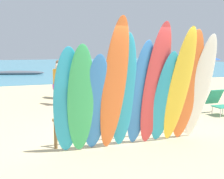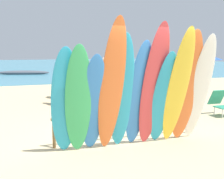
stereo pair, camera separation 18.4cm
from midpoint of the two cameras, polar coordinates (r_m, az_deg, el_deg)
ground at (r=20.07m, az=-11.82°, el=2.06°), size 60.00×60.00×0.00m
ocean_water at (r=36.98m, az=-15.15°, el=4.69°), size 60.00×40.00×0.02m
surfboard_rack at (r=6.50m, az=3.83°, el=-5.70°), size 3.43×0.07×0.65m
surfboard_teal_0 at (r=5.54m, az=-8.55°, el=-2.43°), size 0.55×0.60×2.14m
surfboard_green_1 at (r=5.48m, az=-5.86°, el=-2.27°), size 0.58×0.73×2.19m
surfboard_blue_2 at (r=5.60m, az=-2.83°, el=-2.95°), size 0.52×0.72×2.01m
surfboard_orange_3 at (r=5.55m, az=0.91°, el=0.57°), size 0.58×0.87×2.70m
surfboard_teal_4 at (r=5.74m, az=2.87°, el=-0.65°), size 0.56×0.76×2.40m
surfboard_blue_5 at (r=5.93m, az=6.27°, el=-1.06°), size 0.55×0.74×2.27m
surfboard_red_6 at (r=5.96m, az=9.27°, el=0.64°), size 0.60×0.82×2.62m
surfboard_teal_7 at (r=6.16m, az=11.10°, el=-1.84°), size 0.51×0.75×2.05m
surfboard_yellow_8 at (r=6.17m, az=14.00°, el=0.36°), size 0.50×0.93×2.54m
surfboard_orange_9 at (r=6.40m, az=15.60°, el=0.38°), size 0.63×0.80×2.49m
surfboard_white_10 at (r=6.60m, az=17.98°, el=0.13°), size 0.53×0.86×2.41m
beachgoer_by_water at (r=14.98m, az=-1.26°, el=3.84°), size 0.52×0.41×1.64m
beachgoer_photographing at (r=9.07m, az=10.62°, el=0.51°), size 0.40×0.53×1.55m
beachgoer_near_rack at (r=10.57m, az=-9.79°, el=1.66°), size 0.41×0.55×1.57m
beachgoer_midbeach at (r=11.98m, az=-9.67°, el=2.61°), size 0.42×0.62×1.63m
beachgoer_strolling at (r=12.30m, az=-3.88°, el=2.66°), size 0.41×0.58×1.56m
beach_chair_red at (r=9.59m, az=21.50°, el=-2.36°), size 0.51×0.74×0.80m
beach_umbrella at (r=8.88m, az=16.49°, el=6.78°), size 1.71×1.71×2.07m
distant_boat at (r=24.35m, az=-17.22°, el=3.28°), size 4.29×1.87×0.34m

